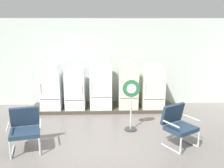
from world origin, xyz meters
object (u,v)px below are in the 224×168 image
object	(u,v)px
refrigerator_3	(128,83)
refrigerator_4	(153,84)
refrigerator_2	(101,81)
armchair_left	(25,127)
refrigerator_1	(75,85)
refrigerator_0	(51,83)
armchair_right	(178,124)
sign_stand	(131,107)

from	to	relation	value
refrigerator_3	refrigerator_4	xyz separation A→B (m)	(0.78, 0.03, -0.06)
refrigerator_2	armchair_left	distance (m)	3.00
refrigerator_1	refrigerator_0	bearing A→B (deg)	178.37
refrigerator_0	armchair_right	world-z (taller)	refrigerator_0
refrigerator_0	armchair_right	bearing A→B (deg)	-36.44
armchair_right	refrigerator_3	bearing A→B (deg)	110.64
refrigerator_4	armchair_left	size ratio (longest dim) A/B	1.54
refrigerator_1	armchair_right	world-z (taller)	refrigerator_1
armchair_right	refrigerator_1	bearing A→B (deg)	136.66
refrigerator_1	sign_stand	size ratio (longest dim) A/B	1.03
refrigerator_2	armchair_right	distance (m)	3.00
refrigerator_4	armchair_right	xyz separation A→B (m)	(0.12, -2.41, -0.34)
refrigerator_1	refrigerator_3	world-z (taller)	refrigerator_3
refrigerator_4	armchair_right	world-z (taller)	refrigerator_4
refrigerator_4	armchair_right	size ratio (longest dim) A/B	1.54
refrigerator_2	armchair_left	size ratio (longest dim) A/B	1.77
refrigerator_4	refrigerator_3	bearing A→B (deg)	-177.52
refrigerator_2	refrigerator_1	bearing A→B (deg)	179.46
sign_stand	refrigerator_1	bearing A→B (deg)	135.67
refrigerator_0	refrigerator_1	xyz separation A→B (m)	(0.74, -0.02, -0.06)
refrigerator_4	sign_stand	distance (m)	1.78
refrigerator_0	refrigerator_2	bearing A→B (deg)	-1.06
refrigerator_2	sign_stand	size ratio (longest dim) A/B	1.23
refrigerator_1	refrigerator_2	distance (m)	0.81
refrigerator_0	armchair_right	xyz separation A→B (m)	(3.28, -2.42, -0.38)
refrigerator_0	refrigerator_2	size ratio (longest dim) A/B	0.91
refrigerator_2	sign_stand	bearing A→B (deg)	-63.08
refrigerator_0	armchair_left	world-z (taller)	refrigerator_0
refrigerator_3	refrigerator_4	distance (m)	0.78
refrigerator_0	refrigerator_3	distance (m)	2.39
refrigerator_0	refrigerator_1	distance (m)	0.74
refrigerator_0	refrigerator_3	xyz separation A→B (m)	(2.39, -0.04, 0.02)
refrigerator_2	refrigerator_4	xyz separation A→B (m)	(1.63, 0.02, -0.12)
refrigerator_0	sign_stand	bearing A→B (deg)	-34.03
refrigerator_1	refrigerator_2	bearing A→B (deg)	-0.54
refrigerator_1	sign_stand	xyz separation A→B (m)	(1.58, -1.54, -0.20)
refrigerator_3	sign_stand	bearing A→B (deg)	-92.67
armchair_right	refrigerator_2	bearing A→B (deg)	126.10
refrigerator_3	refrigerator_4	bearing A→B (deg)	2.48
refrigerator_1	refrigerator_4	distance (m)	2.43
armchair_right	sign_stand	xyz separation A→B (m)	(-0.97, 0.86, 0.12)
refrigerator_4	refrigerator_2	bearing A→B (deg)	-179.37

